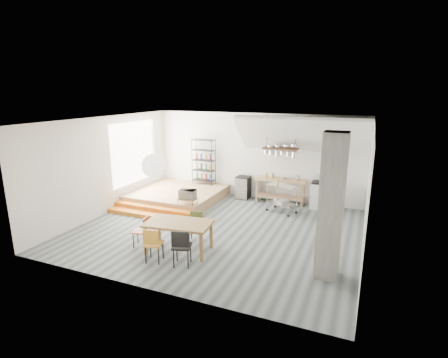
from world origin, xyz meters
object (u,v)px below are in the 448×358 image
at_px(dining_table, 178,225).
at_px(mini_fridge, 243,187).
at_px(rolling_cart, 282,195).
at_px(stove, 320,195).

height_order(dining_table, mini_fridge, mini_fridge).
bearing_deg(rolling_cart, stove, 61.73).
relative_size(rolling_cart, mini_fridge, 1.25).
bearing_deg(stove, dining_table, -120.26).
xyz_separation_m(rolling_cart, mini_fridge, (-1.73, 0.99, -0.18)).
relative_size(dining_table, rolling_cart, 1.64).
bearing_deg(dining_table, rolling_cart, 58.94).
height_order(rolling_cart, mini_fridge, rolling_cart).
bearing_deg(dining_table, stove, 52.37).
xyz_separation_m(dining_table, rolling_cart, (1.71, 3.90, -0.09)).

